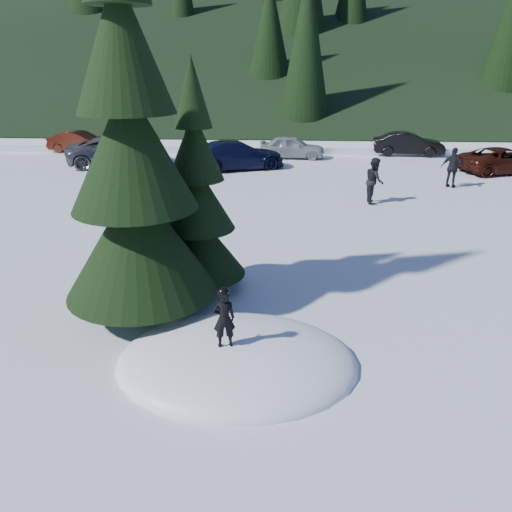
# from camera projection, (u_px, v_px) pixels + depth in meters

# --- Properties ---
(ground) EXTENTS (200.00, 200.00, 0.00)m
(ground) POSITION_uv_depth(u_px,v_px,m) (237.00, 363.00, 9.24)
(ground) COLOR white
(ground) RESTS_ON ground
(snow_mound) EXTENTS (4.48, 3.52, 0.96)m
(snow_mound) POSITION_uv_depth(u_px,v_px,m) (237.00, 363.00, 9.24)
(snow_mound) COLOR white
(snow_mound) RESTS_ON ground
(spruce_tall) EXTENTS (3.20, 3.20, 8.60)m
(spruce_tall) POSITION_uv_depth(u_px,v_px,m) (132.00, 164.00, 9.82)
(spruce_tall) COLOR black
(spruce_tall) RESTS_ON ground
(spruce_short) EXTENTS (2.20, 2.20, 5.37)m
(spruce_short) POSITION_uv_depth(u_px,v_px,m) (197.00, 205.00, 11.51)
(spruce_short) COLOR black
(spruce_short) RESTS_ON ground
(child_skier) EXTENTS (0.44, 0.34, 1.08)m
(child_skier) POSITION_uv_depth(u_px,v_px,m) (224.00, 319.00, 8.70)
(child_skier) COLOR black
(child_skier) RESTS_ON snow_mound
(adult_0) EXTENTS (0.69, 0.88, 1.77)m
(adult_0) POSITION_uv_depth(u_px,v_px,m) (374.00, 181.00, 19.34)
(adult_0) COLOR black
(adult_0) RESTS_ON ground
(adult_1) EXTENTS (1.09, 0.90, 1.74)m
(adult_1) POSITION_uv_depth(u_px,v_px,m) (453.00, 168.00, 21.72)
(adult_1) COLOR black
(adult_1) RESTS_ON ground
(car_1) EXTENTS (3.91, 1.76, 1.24)m
(car_1) POSITION_uv_depth(u_px,v_px,m) (80.00, 142.00, 30.30)
(car_1) COLOR #3F150B
(car_1) RESTS_ON ground
(car_2) EXTENTS (5.82, 4.37, 1.47)m
(car_2) POSITION_uv_depth(u_px,v_px,m) (117.00, 151.00, 26.59)
(car_2) COLOR #47484E
(car_2) RESTS_ON ground
(car_3) EXTENTS (5.40, 3.77, 1.45)m
(car_3) POSITION_uv_depth(u_px,v_px,m) (236.00, 155.00, 25.49)
(car_3) COLOR black
(car_3) RESTS_ON ground
(car_4) EXTENTS (3.80, 1.77, 1.26)m
(car_4) POSITION_uv_depth(u_px,v_px,m) (292.00, 147.00, 28.44)
(car_4) COLOR #9DA1A6
(car_4) RESTS_ON ground
(car_5) EXTENTS (4.11, 1.66, 1.33)m
(car_5) POSITION_uv_depth(u_px,v_px,m) (408.00, 144.00, 29.24)
(car_5) COLOR black
(car_5) RESTS_ON ground
(car_6) EXTENTS (4.86, 3.26, 1.24)m
(car_6) POSITION_uv_depth(u_px,v_px,m) (503.00, 160.00, 24.70)
(car_6) COLOR #331109
(car_6) RESTS_ON ground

